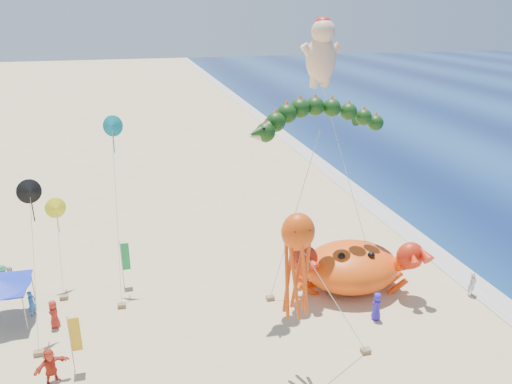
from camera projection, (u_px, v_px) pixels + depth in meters
The scene contains 9 objects.
ground at pixel (294, 296), 31.67m from camera, with size 320.00×320.00×0.00m, color #D1B784.
foam_strip at pixel (459, 272), 34.48m from camera, with size 320.00×320.00×0.00m, color silver.
crab_inflatable at pixel (352, 265), 32.04m from camera, with size 8.40×6.22×3.68m.
dragon_kite at pixel (318, 123), 29.63m from camera, with size 10.04×5.33×11.86m.
cherub_kite at pixel (322, 51), 35.82m from camera, with size 3.37×7.38×16.59m.
octopus_kite at pixel (298, 258), 22.95m from camera, with size 5.16×1.40×8.59m.
feather_flags at pixel (47, 294), 28.10m from camera, with size 8.07×7.84×3.20m.
beachgoers at pixel (98, 308), 28.80m from camera, with size 29.81×10.89×1.88m.
small_kites at pixel (70, 190), 29.31m from camera, with size 5.73×8.14×11.09m.
Camera 1 is at (-9.20, -25.91, 17.22)m, focal length 35.00 mm.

